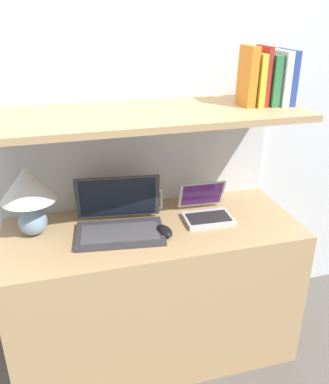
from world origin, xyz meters
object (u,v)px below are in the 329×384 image
object	(u,v)px
computer_mouse	(164,231)
book_yellow	(256,79)
laptop_large	(119,222)
router_box	(151,198)
book_green	(270,79)
book_orange	(248,76)
laptop_small	(206,211)
table_lamp	(28,191)
book_blue	(285,77)
book_red	(263,76)
book_white	(278,77)

from	to	relation	value
computer_mouse	book_yellow	xyz separation A→B (m)	(0.45, 0.14, 0.61)
laptop_large	computer_mouse	bearing A→B (deg)	-25.25
computer_mouse	book_yellow	distance (m)	0.77
router_box	book_green	distance (m)	0.78
book_yellow	book_orange	bearing A→B (deg)	180.00
laptop_small	book_yellow	size ratio (longest dim) A/B	1.04
table_lamp	book_blue	bearing A→B (deg)	-0.92
book_blue	computer_mouse	bearing A→B (deg)	-166.37
computer_mouse	router_box	world-z (taller)	router_box
laptop_small	book_blue	world-z (taller)	book_blue
laptop_small	book_green	distance (m)	0.65
book_yellow	computer_mouse	bearing A→B (deg)	-162.35
router_box	book_yellow	distance (m)	0.74
laptop_large	computer_mouse	xyz separation A→B (m)	(0.18, -0.09, -0.03)
book_red	router_box	bearing A→B (deg)	164.81
book_red	book_orange	distance (m)	0.07
book_white	book_red	world-z (taller)	book_red
laptop_large	book_yellow	size ratio (longest dim) A/B	1.86
laptop_large	router_box	xyz separation A→B (m)	(0.19, 0.19, 0.01)
laptop_small	computer_mouse	size ratio (longest dim) A/B	2.02
laptop_small	book_white	distance (m)	0.68
computer_mouse	book_red	world-z (taller)	book_red
laptop_small	book_green	size ratio (longest dim) A/B	1.07
book_white	book_red	bearing A→B (deg)	180.00
laptop_small	book_orange	distance (m)	0.63
router_box	book_white	world-z (taller)	book_white
laptop_large	book_green	size ratio (longest dim) A/B	1.92
book_orange	book_yellow	bearing A→B (deg)	0.00
book_blue	book_red	distance (m)	0.11
laptop_large	laptop_small	xyz separation A→B (m)	(0.42, 0.02, -0.01)
laptop_large	router_box	bearing A→B (deg)	44.40
book_blue	book_yellow	xyz separation A→B (m)	(-0.14, 0.00, -0.00)
book_yellow	router_box	bearing A→B (deg)	163.84
router_box	book_white	bearing A→B (deg)	-13.14
computer_mouse	book_green	xyz separation A→B (m)	(0.52, 0.14, 0.60)
laptop_large	book_red	bearing A→B (deg)	4.95
book_yellow	book_orange	distance (m)	0.04
book_red	book_orange	xyz separation A→B (m)	(-0.07, 0.00, 0.00)
book_blue	book_green	world-z (taller)	book_blue
computer_mouse	book_blue	xyz separation A→B (m)	(0.59, 0.14, 0.61)
laptop_small	router_box	xyz separation A→B (m)	(-0.23, 0.17, 0.02)
table_lamp	book_blue	size ratio (longest dim) A/B	1.35
computer_mouse	book_orange	bearing A→B (deg)	19.31
laptop_large	book_red	xyz separation A→B (m)	(0.66, 0.06, 0.59)
book_blue	book_yellow	distance (m)	0.14
laptop_small	book_white	world-z (taller)	book_white
laptop_small	book_white	xyz separation A→B (m)	(0.33, 0.04, 0.60)
book_blue	book_orange	world-z (taller)	book_orange
book_white	book_red	distance (m)	0.08
laptop_small	book_green	bearing A→B (deg)	7.77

